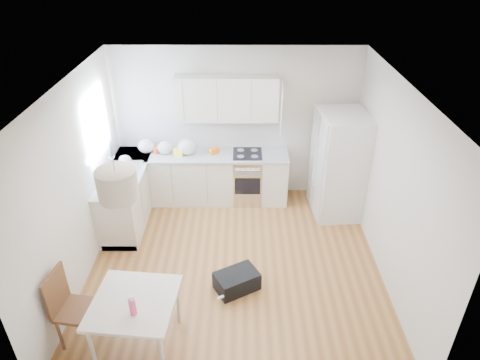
# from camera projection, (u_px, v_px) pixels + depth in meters

# --- Properties ---
(floor) EXTENTS (4.20, 4.20, 0.00)m
(floor) POSITION_uv_depth(u_px,v_px,m) (235.00, 265.00, 6.32)
(floor) COLOR brown
(floor) RESTS_ON ground
(ceiling) EXTENTS (4.20, 4.20, 0.00)m
(ceiling) POSITION_uv_depth(u_px,v_px,m) (233.00, 88.00, 4.95)
(ceiling) COLOR white
(ceiling) RESTS_ON wall_back
(wall_back) EXTENTS (4.20, 0.00, 4.20)m
(wall_back) POSITION_uv_depth(u_px,v_px,m) (236.00, 124.00, 7.44)
(wall_back) COLOR beige
(wall_back) RESTS_ON floor
(wall_left) EXTENTS (0.00, 4.20, 4.20)m
(wall_left) POSITION_uv_depth(u_px,v_px,m) (75.00, 187.00, 5.64)
(wall_left) COLOR beige
(wall_left) RESTS_ON floor
(wall_right) EXTENTS (0.00, 4.20, 4.20)m
(wall_right) POSITION_uv_depth(u_px,v_px,m) (393.00, 187.00, 5.63)
(wall_right) COLOR beige
(wall_right) RESTS_ON floor
(window_glassblock) EXTENTS (0.02, 1.00, 1.00)m
(window_glassblock) POSITION_uv_depth(u_px,v_px,m) (97.00, 124.00, 6.43)
(window_glassblock) COLOR #BFE0F9
(window_glassblock) RESTS_ON wall_left
(cabinets_back) EXTENTS (3.00, 0.60, 0.88)m
(cabinets_back) POSITION_uv_depth(u_px,v_px,m) (203.00, 178.00, 7.65)
(cabinets_back) COLOR beige
(cabinets_back) RESTS_ON floor
(cabinets_left) EXTENTS (0.60, 1.80, 0.88)m
(cabinets_left) POSITION_uv_depth(u_px,v_px,m) (128.00, 196.00, 7.13)
(cabinets_left) COLOR beige
(cabinets_left) RESTS_ON floor
(counter_back) EXTENTS (3.02, 0.64, 0.04)m
(counter_back) POSITION_uv_depth(u_px,v_px,m) (201.00, 155.00, 7.41)
(counter_back) COLOR #A1A4A6
(counter_back) RESTS_ON cabinets_back
(counter_left) EXTENTS (0.64, 1.82, 0.04)m
(counter_left) POSITION_uv_depth(u_px,v_px,m) (124.00, 172.00, 6.90)
(counter_left) COLOR #A1A4A6
(counter_left) RESTS_ON cabinets_left
(backsplash_back) EXTENTS (3.00, 0.01, 0.58)m
(backsplash_back) POSITION_uv_depth(u_px,v_px,m) (202.00, 132.00, 7.51)
(backsplash_back) COLOR white
(backsplash_back) RESTS_ON wall_back
(backsplash_left) EXTENTS (0.01, 1.80, 0.58)m
(backsplash_left) POSITION_uv_depth(u_px,v_px,m) (103.00, 155.00, 6.74)
(backsplash_left) COLOR white
(backsplash_left) RESTS_ON wall_left
(upper_cabinets) EXTENTS (1.70, 0.32, 0.75)m
(upper_cabinets) POSITION_uv_depth(u_px,v_px,m) (227.00, 98.00, 7.04)
(upper_cabinets) COLOR beige
(upper_cabinets) RESTS_ON wall_back
(range_oven) EXTENTS (0.50, 0.61, 0.88)m
(range_oven) POSITION_uv_depth(u_px,v_px,m) (247.00, 178.00, 7.64)
(range_oven) COLOR silver
(range_oven) RESTS_ON floor
(sink) EXTENTS (0.50, 0.80, 0.16)m
(sink) POSITION_uv_depth(u_px,v_px,m) (123.00, 172.00, 6.85)
(sink) COLOR silver
(sink) RESTS_ON counter_left
(refrigerator) EXTENTS (0.93, 0.96, 1.80)m
(refrigerator) POSITION_uv_depth(u_px,v_px,m) (340.00, 165.00, 7.10)
(refrigerator) COLOR white
(refrigerator) RESTS_ON floor
(dining_table) EXTENTS (1.00, 1.00, 0.72)m
(dining_table) POSITION_uv_depth(u_px,v_px,m) (134.00, 306.00, 4.78)
(dining_table) COLOR beige
(dining_table) RESTS_ON floor
(dining_chair) EXTENTS (0.49, 0.49, 1.02)m
(dining_chair) POSITION_uv_depth(u_px,v_px,m) (78.00, 309.00, 4.93)
(dining_chair) COLOR #462415
(dining_chair) RESTS_ON floor
(drink_bottle) EXTENTS (0.08, 0.08, 0.25)m
(drink_bottle) POSITION_uv_depth(u_px,v_px,m) (132.00, 305.00, 4.52)
(drink_bottle) COLOR #F7447D
(drink_bottle) RESTS_ON dining_table
(gym_bag) EXTENTS (0.68, 0.60, 0.26)m
(gym_bag) POSITION_uv_depth(u_px,v_px,m) (237.00, 281.00, 5.84)
(gym_bag) COLOR black
(gym_bag) RESTS_ON floor
(pendant_lamp) EXTENTS (0.45, 0.45, 0.30)m
(pendant_lamp) POSITION_uv_depth(u_px,v_px,m) (117.00, 185.00, 4.08)
(pendant_lamp) COLOR beige
(pendant_lamp) RESTS_ON ceiling
(grocery_bag_a) EXTENTS (0.28, 0.23, 0.25)m
(grocery_bag_a) POSITION_uv_depth(u_px,v_px,m) (146.00, 146.00, 7.39)
(grocery_bag_a) COLOR silver
(grocery_bag_a) RESTS_ON counter_back
(grocery_bag_b) EXTENTS (0.26, 0.22, 0.23)m
(grocery_bag_b) POSITION_uv_depth(u_px,v_px,m) (165.00, 148.00, 7.35)
(grocery_bag_b) COLOR silver
(grocery_bag_b) RESTS_ON counter_back
(grocery_bag_c) EXTENTS (0.32, 0.27, 0.29)m
(grocery_bag_c) POSITION_uv_depth(u_px,v_px,m) (188.00, 147.00, 7.32)
(grocery_bag_c) COLOR silver
(grocery_bag_c) RESTS_ON counter_back
(grocery_bag_d) EXTENTS (0.20, 0.17, 0.18)m
(grocery_bag_d) POSITION_uv_depth(u_px,v_px,m) (125.00, 160.00, 7.00)
(grocery_bag_d) COLOR silver
(grocery_bag_d) RESTS_ON counter_back
(grocery_bag_e) EXTENTS (0.26, 0.22, 0.23)m
(grocery_bag_e) POSITION_uv_depth(u_px,v_px,m) (125.00, 171.00, 6.65)
(grocery_bag_e) COLOR silver
(grocery_bag_e) RESTS_ON counter_left
(snack_orange) EXTENTS (0.19, 0.17, 0.11)m
(snack_orange) POSITION_uv_depth(u_px,v_px,m) (214.00, 151.00, 7.39)
(snack_orange) COLOR orange
(snack_orange) RESTS_ON counter_back
(snack_yellow) EXTENTS (0.20, 0.16, 0.12)m
(snack_yellow) POSITION_uv_depth(u_px,v_px,m) (179.00, 152.00, 7.33)
(snack_yellow) COLOR yellow
(snack_yellow) RESTS_ON counter_back
(snack_red) EXTENTS (0.17, 0.17, 0.10)m
(snack_red) POSITION_uv_depth(u_px,v_px,m) (158.00, 150.00, 7.43)
(snack_red) COLOR red
(snack_red) RESTS_ON counter_back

